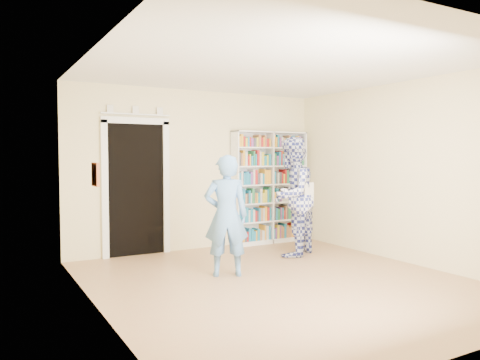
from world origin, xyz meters
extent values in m
plane|color=#A77451|center=(0.00, 0.00, 0.00)|extent=(5.00, 5.00, 0.00)
plane|color=white|center=(0.00, 0.00, 2.70)|extent=(5.00, 5.00, 0.00)
plane|color=beige|center=(0.00, 2.50, 1.35)|extent=(4.50, 0.00, 4.50)
plane|color=beige|center=(-2.25, 0.00, 1.35)|extent=(0.00, 5.00, 5.00)
plane|color=beige|center=(2.25, 0.00, 1.35)|extent=(0.00, 5.00, 5.00)
cube|color=white|center=(1.35, 2.34, 1.02)|extent=(1.48, 0.28, 2.03)
cube|color=white|center=(1.35, 2.34, 1.02)|extent=(0.02, 0.28, 2.03)
cube|color=black|center=(-1.10, 2.48, 1.05)|extent=(0.90, 0.03, 2.10)
cube|color=white|center=(-1.60, 2.47, 1.05)|extent=(0.10, 0.06, 2.20)
cube|color=white|center=(-0.60, 2.47, 1.05)|extent=(0.10, 0.06, 2.20)
cube|color=white|center=(-1.10, 2.47, 2.15)|extent=(1.10, 0.06, 0.10)
cube|color=white|center=(-1.10, 2.46, 2.25)|extent=(1.10, 0.08, 0.02)
cube|color=brown|center=(-2.23, 0.20, 1.40)|extent=(0.03, 0.25, 0.25)
imported|color=#5D91CF|center=(-0.45, 0.64, 0.80)|extent=(0.69, 0.58, 1.61)
imported|color=navy|center=(1.04, 1.23, 0.95)|extent=(1.16, 1.09, 1.89)
cube|color=white|center=(1.21, 1.00, 1.02)|extent=(0.21, 0.05, 0.30)
camera|label=1|loc=(-3.32, -4.81, 1.60)|focal=35.00mm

